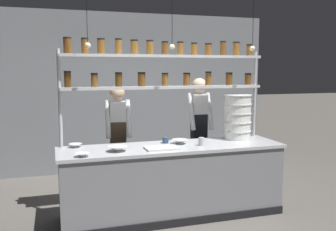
# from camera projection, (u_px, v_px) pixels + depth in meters

# --- Properties ---
(ground_plane) EXTENTS (40.00, 40.00, 0.00)m
(ground_plane) POSITION_uv_depth(u_px,v_px,m) (172.00, 215.00, 4.87)
(ground_plane) COLOR #5B5651
(back_wall) EXTENTS (5.26, 0.12, 2.91)m
(back_wall) POSITION_uv_depth(u_px,v_px,m) (132.00, 92.00, 7.03)
(back_wall) COLOR gray
(back_wall) RESTS_ON ground_plane
(prep_counter) EXTENTS (2.86, 0.76, 0.92)m
(prep_counter) POSITION_uv_depth(u_px,v_px,m) (173.00, 181.00, 4.81)
(prep_counter) COLOR gray
(prep_counter) RESTS_ON ground_plane
(spice_shelf_unit) EXTENTS (2.75, 0.28, 2.27)m
(spice_shelf_unit) POSITION_uv_depth(u_px,v_px,m) (164.00, 73.00, 4.95)
(spice_shelf_unit) COLOR #B7BABF
(spice_shelf_unit) RESTS_ON ground_plane
(chef_left) EXTENTS (0.38, 0.30, 1.67)m
(chef_left) POSITION_uv_depth(u_px,v_px,m) (118.00, 135.00, 5.33)
(chef_left) COLOR black
(chef_left) RESTS_ON ground_plane
(chef_center) EXTENTS (0.36, 0.30, 1.76)m
(chef_center) POSITION_uv_depth(u_px,v_px,m) (199.00, 126.00, 5.69)
(chef_center) COLOR black
(chef_center) RESTS_ON ground_plane
(container_stack) EXTENTS (0.38, 0.38, 0.62)m
(container_stack) POSITION_uv_depth(u_px,v_px,m) (237.00, 117.00, 5.17)
(container_stack) COLOR white
(container_stack) RESTS_ON prep_counter
(cutting_board) EXTENTS (0.40, 0.26, 0.02)m
(cutting_board) POSITION_uv_depth(u_px,v_px,m) (162.00, 148.00, 4.56)
(cutting_board) COLOR silver
(cutting_board) RESTS_ON prep_counter
(prep_bowl_near_left) EXTENTS (0.24, 0.24, 0.07)m
(prep_bowl_near_left) POSITION_uv_depth(u_px,v_px,m) (118.00, 149.00, 4.42)
(prep_bowl_near_left) COLOR white
(prep_bowl_near_left) RESTS_ON prep_counter
(prep_bowl_center_front) EXTENTS (0.17, 0.17, 0.05)m
(prep_bowl_center_front) POSITION_uv_depth(u_px,v_px,m) (75.00, 146.00, 4.66)
(prep_bowl_center_front) COLOR white
(prep_bowl_center_front) RESTS_ON prep_counter
(prep_bowl_center_back) EXTENTS (0.21, 0.21, 0.06)m
(prep_bowl_center_back) POSITION_uv_depth(u_px,v_px,m) (180.00, 142.00, 4.87)
(prep_bowl_center_back) COLOR silver
(prep_bowl_center_back) RESTS_ON prep_counter
(prep_bowl_near_right) EXTENTS (0.17, 0.17, 0.05)m
(prep_bowl_near_right) POSITION_uv_depth(u_px,v_px,m) (82.00, 155.00, 4.15)
(prep_bowl_near_right) COLOR white
(prep_bowl_near_right) RESTS_ON prep_counter
(serving_cup_front) EXTENTS (0.07, 0.07, 0.11)m
(serving_cup_front) POSITION_uv_depth(u_px,v_px,m) (201.00, 142.00, 4.76)
(serving_cup_front) COLOR #B2B7BC
(serving_cup_front) RESTS_ON prep_counter
(serving_cup_by_board) EXTENTS (0.08, 0.08, 0.08)m
(serving_cup_by_board) POSITION_uv_depth(u_px,v_px,m) (165.00, 140.00, 4.91)
(serving_cup_by_board) COLOR #334C70
(serving_cup_by_board) RESTS_ON prep_counter
(pendant_light_row) EXTENTS (2.21, 0.07, 0.74)m
(pendant_light_row) POSITION_uv_depth(u_px,v_px,m) (174.00, 44.00, 4.60)
(pendant_light_row) COLOR black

